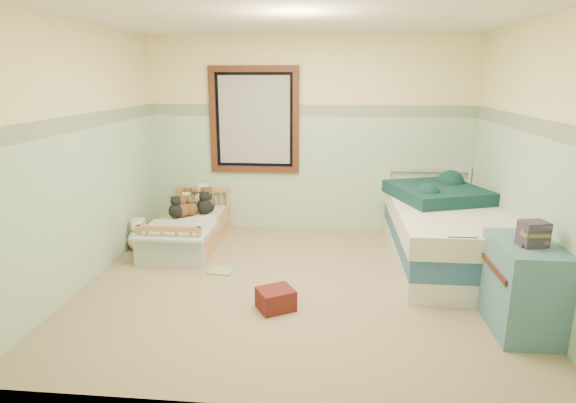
# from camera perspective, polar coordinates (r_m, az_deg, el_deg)

# --- Properties ---
(floor) EXTENTS (4.20, 3.60, 0.02)m
(floor) POSITION_cam_1_polar(r_m,az_deg,el_deg) (4.75, 1.15, -10.11)
(floor) COLOR #866F53
(floor) RESTS_ON ground
(ceiling) EXTENTS (4.20, 3.60, 0.02)m
(ceiling) POSITION_cam_1_polar(r_m,az_deg,el_deg) (4.33, 1.33, 21.67)
(ceiling) COLOR silver
(ceiling) RESTS_ON wall_back
(wall_back) EXTENTS (4.20, 0.04, 2.50)m
(wall_back) POSITION_cam_1_polar(r_m,az_deg,el_deg) (6.15, 2.49, 7.91)
(wall_back) COLOR beige
(wall_back) RESTS_ON floor
(wall_front) EXTENTS (4.20, 0.04, 2.50)m
(wall_front) POSITION_cam_1_polar(r_m,az_deg,el_deg) (2.62, -1.70, -1.73)
(wall_front) COLOR beige
(wall_front) RESTS_ON floor
(wall_left) EXTENTS (0.04, 3.60, 2.50)m
(wall_left) POSITION_cam_1_polar(r_m,az_deg,el_deg) (4.98, -23.71, 5.01)
(wall_left) COLOR beige
(wall_left) RESTS_ON floor
(wall_right) EXTENTS (0.04, 3.60, 2.50)m
(wall_right) POSITION_cam_1_polar(r_m,az_deg,el_deg) (4.71, 27.70, 4.04)
(wall_right) COLOR beige
(wall_right) RESTS_ON floor
(wainscot_mint) EXTENTS (4.20, 0.01, 1.50)m
(wainscot_mint) POSITION_cam_1_polar(r_m,az_deg,el_deg) (6.21, 2.43, 3.31)
(wainscot_mint) COLOR #A2C9A6
(wainscot_mint) RESTS_ON floor
(border_strip) EXTENTS (4.20, 0.01, 0.15)m
(border_strip) POSITION_cam_1_polar(r_m,az_deg,el_deg) (6.10, 2.52, 10.92)
(border_strip) COLOR #41664A
(border_strip) RESTS_ON wall_back
(window_frame) EXTENTS (1.16, 0.06, 1.36)m
(window_frame) POSITION_cam_1_polar(r_m,az_deg,el_deg) (6.16, -4.11, 9.77)
(window_frame) COLOR #321A12
(window_frame) RESTS_ON wall_back
(window_blinds) EXTENTS (0.92, 0.01, 1.12)m
(window_blinds) POSITION_cam_1_polar(r_m,az_deg,el_deg) (6.17, -4.10, 9.78)
(window_blinds) COLOR #BABAB8
(window_blinds) RESTS_ON window_frame
(toddler_bed_frame) EXTENTS (0.72, 1.44, 0.19)m
(toddler_bed_frame) POSITION_cam_1_polar(r_m,az_deg,el_deg) (5.93, -11.83, -4.16)
(toddler_bed_frame) COLOR #996234
(toddler_bed_frame) RESTS_ON floor
(toddler_mattress) EXTENTS (0.66, 1.38, 0.12)m
(toddler_mattress) POSITION_cam_1_polar(r_m,az_deg,el_deg) (5.89, -11.91, -2.75)
(toddler_mattress) COLOR silver
(toddler_mattress) RESTS_ON toddler_bed_frame
(patchwork_quilt) EXTENTS (0.78, 0.72, 0.03)m
(patchwork_quilt) POSITION_cam_1_polar(r_m,az_deg,el_deg) (5.46, -13.33, -3.42)
(patchwork_quilt) COLOR #72ABDF
(patchwork_quilt) RESTS_ON toddler_mattress
(plush_bed_brown) EXTENTS (0.19, 0.19, 0.19)m
(plush_bed_brown) POSITION_cam_1_polar(r_m,az_deg,el_deg) (6.34, -11.96, -0.01)
(plush_bed_brown) COLOR brown
(plush_bed_brown) RESTS_ON toddler_mattress
(plush_bed_white) EXTENTS (0.24, 0.24, 0.24)m
(plush_bed_white) POSITION_cam_1_polar(r_m,az_deg,el_deg) (6.28, -10.23, 0.15)
(plush_bed_white) COLOR silver
(plush_bed_white) RESTS_ON toddler_mattress
(plush_bed_tan) EXTENTS (0.19, 0.19, 0.19)m
(plush_bed_tan) POSITION_cam_1_polar(r_m,az_deg,el_deg) (6.13, -12.11, -0.56)
(plush_bed_tan) COLOR #DBC384
(plush_bed_tan) RESTS_ON toddler_mattress
(plush_bed_dark) EXTENTS (0.20, 0.20, 0.20)m
(plush_bed_dark) POSITION_cam_1_polar(r_m,az_deg,el_deg) (6.06, -10.04, -0.57)
(plush_bed_dark) COLOR black
(plush_bed_dark) RESTS_ON toddler_mattress
(plush_floor_cream) EXTENTS (0.25, 0.25, 0.25)m
(plush_floor_cream) POSITION_cam_1_polar(r_m,az_deg,el_deg) (5.87, -17.63, -4.44)
(plush_floor_cream) COLOR silver
(plush_floor_cream) RESTS_ON floor
(plush_floor_tan) EXTENTS (0.26, 0.26, 0.26)m
(plush_floor_tan) POSITION_cam_1_polar(r_m,az_deg,el_deg) (5.90, -17.49, -4.25)
(plush_floor_tan) COLOR #DBC384
(plush_floor_tan) RESTS_ON floor
(twin_bed_frame) EXTENTS (1.06, 2.13, 0.22)m
(twin_bed_frame) POSITION_cam_1_polar(r_m,az_deg,el_deg) (5.48, 18.20, -6.02)
(twin_bed_frame) COLOR silver
(twin_bed_frame) RESTS_ON floor
(twin_boxspring) EXTENTS (1.06, 2.13, 0.22)m
(twin_boxspring) POSITION_cam_1_polar(r_m,az_deg,el_deg) (5.41, 18.39, -3.84)
(twin_boxspring) COLOR navy
(twin_boxspring) RESTS_ON twin_bed_frame
(twin_mattress) EXTENTS (1.11, 2.17, 0.22)m
(twin_mattress) POSITION_cam_1_polar(r_m,az_deg,el_deg) (5.35, 18.58, -1.61)
(twin_mattress) COLOR beige
(twin_mattress) RESTS_ON twin_boxspring
(teal_blanket) EXTENTS (1.17, 1.20, 0.14)m
(teal_blanket) POSITION_cam_1_polar(r_m,az_deg,el_deg) (5.58, 17.56, 1.05)
(teal_blanket) COLOR #113736
(teal_blanket) RESTS_ON twin_mattress
(dresser) EXTENTS (0.46, 0.74, 0.74)m
(dresser) POSITION_cam_1_polar(r_m,az_deg,el_deg) (4.27, 26.48, -9.18)
(dresser) COLOR teal
(dresser) RESTS_ON floor
(book_stack) EXTENTS (0.22, 0.19, 0.19)m
(book_stack) POSITION_cam_1_polar(r_m,az_deg,el_deg) (4.06, 27.54, -3.46)
(book_stack) COLOR #4B3029
(book_stack) RESTS_ON dresser
(red_pillow) EXTENTS (0.39, 0.38, 0.19)m
(red_pillow) POSITION_cam_1_polar(r_m,az_deg,el_deg) (4.26, -1.50, -11.70)
(red_pillow) COLOR maroon
(red_pillow) RESTS_ON floor
(floor_book) EXTENTS (0.28, 0.22, 0.02)m
(floor_book) POSITION_cam_1_polar(r_m,az_deg,el_deg) (5.07, -8.14, -8.33)
(floor_book) COLOR gold
(floor_book) RESTS_ON floor
(extra_plush_0) EXTENTS (0.18, 0.18, 0.18)m
(extra_plush_0) POSITION_cam_1_polar(r_m,az_deg,el_deg) (6.02, -11.71, -0.85)
(extra_plush_0) COLOR brown
(extra_plush_0) RESTS_ON toddler_mattress
(extra_plush_1) EXTENTS (0.22, 0.22, 0.22)m
(extra_plush_1) POSITION_cam_1_polar(r_m,az_deg,el_deg) (6.16, -9.76, -0.21)
(extra_plush_1) COLOR brown
(extra_plush_1) RESTS_ON toddler_mattress
(extra_plush_2) EXTENTS (0.19, 0.19, 0.19)m
(extra_plush_2) POSITION_cam_1_polar(r_m,az_deg,el_deg) (5.98, -12.64, -0.98)
(extra_plush_2) COLOR brown
(extra_plush_2) RESTS_ON toddler_mattress
(extra_plush_3) EXTENTS (0.19, 0.19, 0.19)m
(extra_plush_3) POSITION_cam_1_polar(r_m,az_deg,el_deg) (5.95, -13.38, -1.10)
(extra_plush_3) COLOR black
(extra_plush_3) RESTS_ON toddler_mattress
(extra_plush_4) EXTENTS (0.16, 0.16, 0.16)m
(extra_plush_4) POSITION_cam_1_polar(r_m,az_deg,el_deg) (6.13, -9.61, -0.54)
(extra_plush_4) COLOR black
(extra_plush_4) RESTS_ON toddler_mattress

